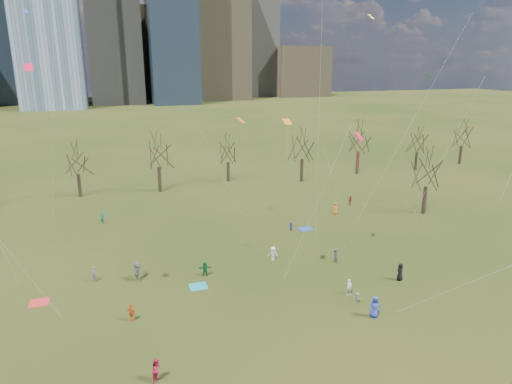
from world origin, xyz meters
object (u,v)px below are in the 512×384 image
object	(u,v)px
blanket_teal	(198,286)
person_0	(375,307)
blanket_navy	(305,229)
person_1	(349,287)
person_4	(132,313)
blanket_crimson	(39,302)
person_2	(157,370)

from	to	relation	value
blanket_teal	person_0	size ratio (longest dim) A/B	0.87
blanket_navy	person_1	distance (m)	16.66
blanket_navy	person_0	bearing A→B (deg)	-98.19
person_0	blanket_navy	bearing A→B (deg)	101.92
blanket_teal	person_4	xyz separation A→B (m)	(-6.16, -4.07, 0.74)
blanket_navy	blanket_crimson	size ratio (longest dim) A/B	1.00
blanket_teal	blanket_crimson	distance (m)	13.71
blanket_crimson	person_2	world-z (taller)	person_2
person_1	person_4	world-z (taller)	person_1
blanket_teal	blanket_navy	world-z (taller)	same
person_1	person_2	distance (m)	18.60
blanket_teal	person_2	world-z (taller)	person_2
person_0	person_2	xyz separation A→B (m)	(-17.62, -2.43, -0.07)
blanket_teal	person_2	size ratio (longest dim) A/B	0.94
blanket_crimson	person_1	world-z (taller)	person_1
blanket_navy	person_4	size ratio (longest dim) A/B	1.07
blanket_teal	blanket_crimson	bearing A→B (deg)	174.32
blanket_crimson	blanket_teal	bearing A→B (deg)	-5.68
blanket_crimson	person_1	size ratio (longest dim) A/B	1.06
person_2	person_1	bearing A→B (deg)	-36.70
blanket_navy	person_1	size ratio (longest dim) A/B	1.06
blanket_crimson	person_1	bearing A→B (deg)	-14.97
blanket_crimson	person_2	bearing A→B (deg)	-57.00
blanket_teal	blanket_crimson	size ratio (longest dim) A/B	1.00
blanket_crimson	person_1	distance (m)	27.08
blanket_teal	blanket_navy	xyz separation A→B (m)	(15.55, 10.73, 0.00)
person_0	person_2	distance (m)	17.79
blanket_teal	person_2	distance (m)	13.00
blanket_navy	person_0	size ratio (longest dim) A/B	0.87
blanket_navy	person_4	bearing A→B (deg)	-145.74
blanket_navy	blanket_crimson	world-z (taller)	same
blanket_crimson	person_2	distance (m)	15.92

